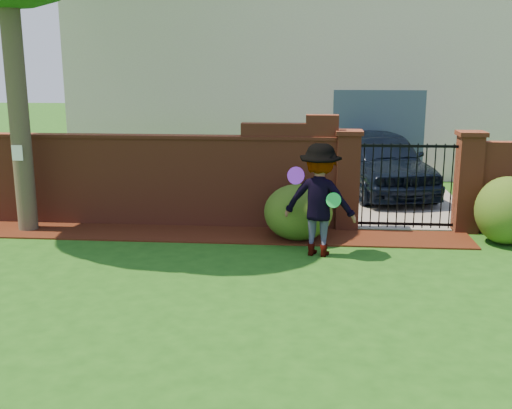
# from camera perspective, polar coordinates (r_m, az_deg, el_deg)

# --- Properties ---
(ground) EXTENTS (80.00, 80.00, 0.01)m
(ground) POSITION_cam_1_polar(r_m,az_deg,el_deg) (8.08, -7.29, -9.46)
(ground) COLOR #1B4D13
(ground) RESTS_ON ground
(mulch_bed) EXTENTS (11.10, 1.08, 0.03)m
(mulch_bed) POSITION_cam_1_polar(r_m,az_deg,el_deg) (11.35, -8.49, -2.69)
(mulch_bed) COLOR #341309
(mulch_bed) RESTS_ON ground
(brick_wall) EXTENTS (8.70, 0.31, 2.16)m
(brick_wall) POSITION_cam_1_polar(r_m,az_deg,el_deg) (12.05, -12.84, 2.49)
(brick_wall) COLOR brown
(brick_wall) RESTS_ON ground
(pillar_left) EXTENTS (0.50, 0.50, 1.88)m
(pillar_left) POSITION_cam_1_polar(r_m,az_deg,el_deg) (11.51, 8.60, 2.33)
(pillar_left) COLOR brown
(pillar_left) RESTS_ON ground
(pillar_right) EXTENTS (0.50, 0.50, 1.88)m
(pillar_right) POSITION_cam_1_polar(r_m,az_deg,el_deg) (11.86, 19.27, 2.06)
(pillar_right) COLOR brown
(pillar_right) RESTS_ON ground
(iron_gate) EXTENTS (1.78, 0.03, 1.60)m
(iron_gate) POSITION_cam_1_polar(r_m,az_deg,el_deg) (11.65, 13.99, 1.71)
(iron_gate) COLOR black
(iron_gate) RESTS_ON ground
(driveway) EXTENTS (3.20, 8.00, 0.01)m
(driveway) POSITION_cam_1_polar(r_m,az_deg,el_deg) (15.70, 11.59, 1.56)
(driveway) COLOR gray
(driveway) RESTS_ON ground
(house) EXTENTS (12.40, 6.40, 6.30)m
(house) POSITION_cam_1_polar(r_m,az_deg,el_deg) (19.29, 3.07, 13.35)
(house) COLOR beige
(house) RESTS_ON ground
(car) EXTENTS (2.70, 4.78, 1.53)m
(car) POSITION_cam_1_polar(r_m,az_deg,el_deg) (14.83, 11.87, 3.87)
(car) COLOR black
(car) RESTS_ON ground
(paper_notice) EXTENTS (0.20, 0.01, 0.28)m
(paper_notice) POSITION_cam_1_polar(r_m,az_deg,el_deg) (11.83, -21.52, 4.53)
(paper_notice) COLOR white
(paper_notice) RESTS_ON tree
(shrub_left) EXTENTS (1.22, 1.22, 1.00)m
(shrub_left) POSITION_cam_1_polar(r_m,az_deg,el_deg) (10.81, 3.99, -0.72)
(shrub_left) COLOR #254D17
(shrub_left) RESTS_ON ground
(shrub_middle) EXTENTS (1.08, 1.08, 1.19)m
(shrub_middle) POSITION_cam_1_polar(r_m,az_deg,el_deg) (11.37, 22.50, -0.52)
(shrub_middle) COLOR #254D17
(shrub_middle) RESTS_ON ground
(man) EXTENTS (1.32, 0.96, 1.84)m
(man) POSITION_cam_1_polar(r_m,az_deg,el_deg) (9.85, 5.92, 0.38)
(man) COLOR gray
(man) RESTS_ON ground
(frisbee_purple) EXTENTS (0.30, 0.16, 0.29)m
(frisbee_purple) POSITION_cam_1_polar(r_m,az_deg,el_deg) (9.79, 3.78, 2.73)
(frisbee_purple) COLOR #5F1DBA
(frisbee_purple) RESTS_ON man
(frisbee_green) EXTENTS (0.25, 0.13, 0.24)m
(frisbee_green) POSITION_cam_1_polar(r_m,az_deg,el_deg) (9.63, 7.30, 0.41)
(frisbee_green) COLOR green
(frisbee_green) RESTS_ON man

